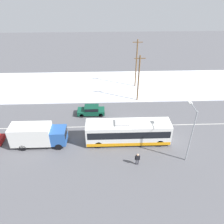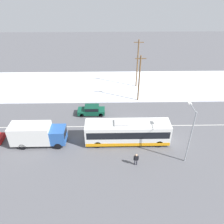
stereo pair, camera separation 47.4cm
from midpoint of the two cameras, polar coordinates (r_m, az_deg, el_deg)
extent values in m
plane|color=#56565B|center=(32.55, 5.24, -3.66)|extent=(120.00, 120.00, 0.00)
cube|color=silver|center=(44.27, 3.51, 7.04)|extent=(80.00, 13.75, 0.12)
cube|color=silver|center=(32.55, 5.24, -3.66)|extent=(60.00, 0.12, 0.00)
cube|color=white|center=(28.75, 4.52, -5.18)|extent=(10.97, 2.55, 2.71)
cube|color=black|center=(28.55, 4.55, -4.67)|extent=(10.53, 2.57, 1.03)
cube|color=orange|center=(29.44, 4.43, -6.89)|extent=(10.86, 2.57, 0.49)
cube|color=#B2B2B2|center=(27.80, 2.96, -2.82)|extent=(1.80, 1.40, 0.24)
cylinder|color=black|center=(29.27, 12.68, -8.09)|extent=(1.00, 0.28, 1.00)
cylinder|color=black|center=(30.96, 11.83, -5.35)|extent=(1.00, 0.28, 1.00)
cylinder|color=black|center=(28.49, -3.27, -8.48)|extent=(1.00, 0.28, 1.00)
cylinder|color=black|center=(30.23, -3.15, -5.64)|extent=(1.00, 0.28, 1.00)
cube|color=silver|center=(29.97, -20.02, -5.27)|extent=(5.09, 2.30, 2.55)
cube|color=#2856A3|center=(29.19, -13.38, -5.80)|extent=(1.90, 2.18, 1.99)
cube|color=black|center=(28.76, -11.66, -5.20)|extent=(0.06, 1.96, 0.88)
cylinder|color=black|center=(29.08, -13.47, -8.66)|extent=(0.90, 0.26, 0.90)
cylinder|color=black|center=(30.60, -12.80, -6.14)|extent=(0.90, 0.26, 0.90)
cylinder|color=black|center=(30.38, -21.91, -8.38)|extent=(0.90, 0.26, 0.90)
cylinder|color=black|center=(31.84, -20.82, -5.99)|extent=(0.90, 0.26, 0.90)
cube|color=#0F4733|center=(34.88, -5.04, 0.22)|extent=(4.26, 1.80, 0.67)
cube|color=#0D3C2B|center=(34.54, -4.91, 1.11)|extent=(2.22, 1.66, 0.60)
cube|color=black|center=(34.54, -4.91, 1.13)|extent=(2.04, 1.69, 0.48)
cylinder|color=black|center=(34.49, -7.46, -0.84)|extent=(0.64, 0.22, 0.64)
cylinder|color=black|center=(35.81, -7.23, 0.56)|extent=(0.64, 0.22, 0.64)
cylinder|color=black|center=(34.28, -2.54, -0.79)|extent=(0.64, 0.22, 0.64)
cylinder|color=black|center=(35.60, -2.49, 0.61)|extent=(0.64, 0.22, 0.64)
cylinder|color=black|center=(33.58, -26.72, -5.66)|extent=(0.64, 0.22, 0.64)
cylinder|color=#23232D|center=(26.52, 6.50, -12.92)|extent=(0.12, 0.12, 0.77)
cylinder|color=#23232D|center=(26.55, 7.01, -12.90)|extent=(0.12, 0.12, 0.77)
cube|color=black|center=(26.04, 6.85, -11.84)|extent=(0.40, 0.22, 0.63)
sphere|color=tan|center=(25.72, 6.92, -11.12)|extent=(0.27, 0.27, 0.27)
cylinder|color=black|center=(26.03, 6.29, -11.91)|extent=(0.10, 0.10, 0.60)
cylinder|color=black|center=(26.09, 7.40, -11.87)|extent=(0.10, 0.10, 0.60)
cylinder|color=#9EA3A8|center=(26.28, 20.21, -6.45)|extent=(0.14, 0.14, 7.04)
cylinder|color=#9EA3A8|center=(25.23, 20.91, 1.01)|extent=(0.10, 2.09, 0.10)
cube|color=silver|center=(26.09, 20.14, 2.10)|extent=(0.36, 0.60, 0.16)
cylinder|color=brown|center=(37.23, 7.48, 8.46)|extent=(0.24, 0.24, 8.17)
cube|color=brown|center=(35.92, 7.90, 13.67)|extent=(1.80, 0.12, 0.12)
cylinder|color=brown|center=(42.21, 6.97, 12.24)|extent=(0.24, 0.24, 9.20)
cube|color=brown|center=(40.96, 7.37, 17.61)|extent=(1.80, 0.12, 0.12)
camera|label=1|loc=(0.24, -89.59, 0.27)|focal=35.00mm
camera|label=2|loc=(0.24, 90.41, -0.27)|focal=35.00mm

